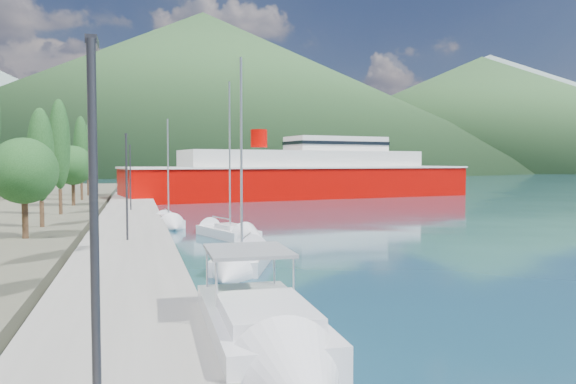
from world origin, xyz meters
name	(u,v)px	position (x,y,z in m)	size (l,w,h in m)	color
ground	(173,184)	(0.00, 120.00, 0.00)	(1400.00, 1400.00, 0.00)	#163B4D
quay	(130,227)	(-9.00, 26.00, 0.40)	(5.00, 88.00, 0.80)	gray
hills_far	(267,100)	(138.59, 618.73, 77.39)	(1480.00, 900.00, 180.00)	gray
hills_near	(289,101)	(98.04, 372.50, 49.18)	(1010.00, 520.00, 115.00)	#2C4F29
tree_row	(56,156)	(-14.86, 32.40, 5.74)	(4.12, 63.88, 10.98)	#47301E
lamp_posts	(126,183)	(-9.00, 14.38, 4.08)	(0.15, 46.88, 6.06)	#2D2D33
motor_cruiser	(273,360)	(-5.41, -4.65, 0.57)	(2.90, 9.39, 3.45)	black
sailboat_near	(236,268)	(-4.03, 8.38, 0.30)	(4.89, 8.12, 11.21)	silver
sailboat_mid	(241,236)	(-1.73, 19.58, 0.29)	(4.60, 8.28, 11.55)	silver
sailboat_far	(171,225)	(-5.86, 28.07, 0.28)	(2.60, 6.65, 9.55)	silver
ferry	(306,176)	(15.83, 62.47, 3.18)	(53.69, 19.83, 10.44)	#B50400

